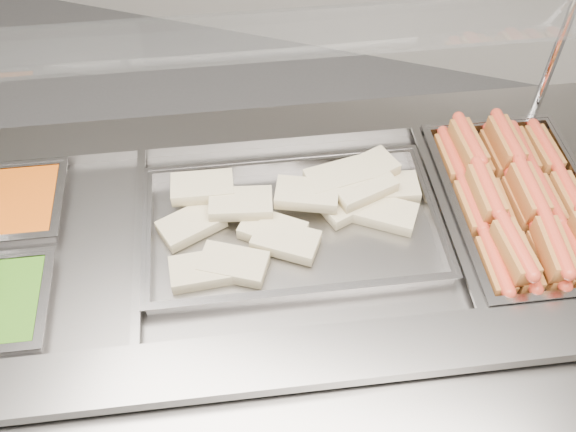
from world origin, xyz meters
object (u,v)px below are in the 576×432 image
(steam_counter, at_px, (271,322))
(pan_hotdogs, at_px, (518,211))
(sneeze_guard, at_px, (253,38))
(pan_wraps, at_px, (292,229))

(steam_counter, bearing_deg, pan_hotdogs, 23.62)
(sneeze_guard, xyz_separation_m, pan_wraps, (0.16, -0.20, -0.44))
(pan_hotdogs, bearing_deg, sneeze_guard, -175.66)
(steam_counter, bearing_deg, pan_wraps, 23.62)
(pan_hotdogs, height_order, pan_wraps, same)
(sneeze_guard, relative_size, pan_hotdogs, 2.54)
(steam_counter, relative_size, pan_hotdogs, 3.21)
(steam_counter, xyz_separation_m, sneeze_guard, (-0.10, 0.22, 0.91))
(pan_hotdogs, xyz_separation_m, pan_wraps, (-0.58, -0.25, 0.02))
(steam_counter, height_order, sneeze_guard, sneeze_guard)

